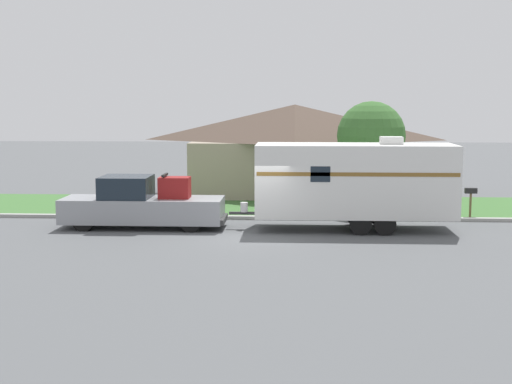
% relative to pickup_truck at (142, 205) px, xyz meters
% --- Properties ---
extents(ground_plane, '(120.00, 120.00, 0.00)m').
position_rel_pickup_truck_xyz_m(ground_plane, '(4.35, -1.61, -0.87)').
color(ground_plane, '#515456').
extents(curb_strip, '(80.00, 0.30, 0.14)m').
position_rel_pickup_truck_xyz_m(curb_strip, '(4.35, 2.14, -0.80)').
color(curb_strip, '#999993').
rests_on(curb_strip, ground_plane).
extents(lawn_strip, '(80.00, 7.00, 0.03)m').
position_rel_pickup_truck_xyz_m(lawn_strip, '(4.35, 5.79, -0.86)').
color(lawn_strip, '#3D6B33').
rests_on(lawn_strip, ground_plane).
extents(house_across_street, '(11.18, 7.33, 4.62)m').
position_rel_pickup_truck_xyz_m(house_across_street, '(5.80, 10.86, 1.52)').
color(house_across_street, gray).
rests_on(house_across_street, ground_plane).
extents(pickup_truck, '(6.20, 1.95, 2.07)m').
position_rel_pickup_truck_xyz_m(pickup_truck, '(0.00, 0.00, 0.00)').
color(pickup_truck, black).
rests_on(pickup_truck, ground_plane).
extents(travel_trailer, '(8.36, 2.46, 3.49)m').
position_rel_pickup_truck_xyz_m(travel_trailer, '(8.04, -0.00, 0.99)').
color(travel_trailer, black).
rests_on(travel_trailer, ground_plane).
extents(mailbox, '(0.48, 0.20, 1.28)m').
position_rel_pickup_truck_xyz_m(mailbox, '(12.99, 2.74, 0.11)').
color(mailbox, brown).
rests_on(mailbox, ground_plane).
extents(tree_in_yard, '(2.94, 2.94, 4.80)m').
position_rel_pickup_truck_xyz_m(tree_in_yard, '(9.08, 4.44, 2.44)').
color(tree_in_yard, brown).
rests_on(tree_in_yard, ground_plane).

